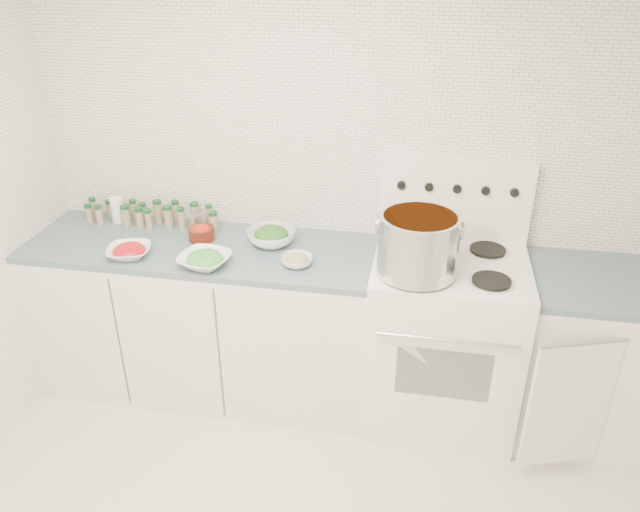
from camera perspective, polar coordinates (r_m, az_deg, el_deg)
The scene contains 13 objects.
room_walls at distance 1.81m, azimuth -1.20°, elevation 0.75°, with size 3.54×3.04×2.52m.
counter_left at distance 3.57m, azimuth -10.30°, elevation -5.53°, with size 1.85×0.62×0.90m.
stove at distance 3.35m, azimuth 11.23°, elevation -7.09°, with size 0.76×0.70×1.36m.
counter_right at distance 3.51m, azimuth 24.80°, elevation -8.57°, with size 0.89×0.76×0.90m.
stock_pot at distance 2.91m, azimuth 8.98°, elevation 1.24°, with size 0.40×0.37×0.29m.
bowl_tomato at distance 3.31m, azimuth -17.06°, elevation 0.43°, with size 0.26×0.26×0.07m.
bowl_snowpea at distance 3.12m, azimuth -10.49°, elevation -0.33°, with size 0.29×0.29×0.08m.
bowl_broccoli at distance 3.29m, azimuth -4.47°, elevation 1.83°, with size 0.33×0.33×0.10m.
bowl_zucchini at distance 3.08m, azimuth -2.13°, elevation -0.40°, with size 0.20×0.20×0.06m.
bowl_pepper at distance 3.39m, azimuth -10.79°, elevation 2.12°, with size 0.14×0.14×0.09m.
salt_canister at distance 3.71m, azimuth -18.03°, elevation 4.05°, with size 0.07×0.07×0.15m, color white.
tin_can at distance 3.51m, azimuth -11.30°, elevation 3.05°, with size 0.07×0.07×0.09m, color #A8A18E.
spice_cluster at distance 3.63m, azimuth -15.15°, elevation 3.70°, with size 0.80×0.15×0.14m.
Camera 1 is at (0.33, -1.58, 2.38)m, focal length 35.00 mm.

